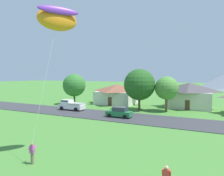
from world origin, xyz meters
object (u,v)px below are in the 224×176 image
object	(u,v)px
kite_flyer_with_kite	(57,20)
tree_near_left	(139,85)
tree_center	(167,88)
parked_car_green_mid_west	(119,112)
tree_left_of_center	(74,85)
house_right_center	(189,95)
pickup_truck_white_west_side	(71,105)
house_left_center	(117,94)

from	to	relation	value
kite_flyer_with_kite	tree_near_left	bearing A→B (deg)	92.52
tree_near_left	tree_center	world-z (taller)	tree_near_left
parked_car_green_mid_west	tree_left_of_center	bearing A→B (deg)	149.95
house_right_center	kite_flyer_with_kite	bearing A→B (deg)	-103.15
tree_center	pickup_truck_white_west_side	bearing A→B (deg)	-157.83
house_left_center	kite_flyer_with_kite	bearing A→B (deg)	-74.18
pickup_truck_white_west_side	kite_flyer_with_kite	size ratio (longest dim) A/B	0.41
house_left_center	tree_near_left	bearing A→B (deg)	-39.25
house_left_center	house_right_center	distance (m)	16.42
tree_near_left	kite_flyer_with_kite	distance (m)	25.80
tree_near_left	tree_center	distance (m)	5.26
house_right_center	parked_car_green_mid_west	bearing A→B (deg)	-120.62
tree_center	pickup_truck_white_west_side	size ratio (longest dim) A/B	1.29
pickup_truck_white_west_side	kite_flyer_with_kite	world-z (taller)	kite_flyer_with_kite
tree_center	parked_car_green_mid_west	bearing A→B (deg)	-122.41
house_right_center	pickup_truck_white_west_side	distance (m)	24.71
house_left_center	tree_left_of_center	bearing A→B (deg)	-147.89
house_right_center	tree_near_left	distance (m)	11.50
house_right_center	kite_flyer_with_kite	xyz separation A→B (m)	(-7.52, -32.20, 8.79)
house_left_center	parked_car_green_mid_west	world-z (taller)	house_left_center
tree_near_left	kite_flyer_with_kite	world-z (taller)	kite_flyer_with_kite
tree_center	tree_left_of_center	bearing A→B (deg)	179.75
tree_near_left	tree_left_of_center	size ratio (longest dim) A/B	1.13
tree_left_of_center	tree_near_left	bearing A→B (deg)	-2.97
tree_near_left	tree_left_of_center	world-z (taller)	tree_near_left
tree_left_of_center	kite_flyer_with_kite	distance (m)	32.02
pickup_truck_white_west_side	kite_flyer_with_kite	distance (m)	25.15
house_right_center	parked_car_green_mid_west	xyz separation A→B (m)	(-9.23, -15.60, -1.92)
house_left_center	house_right_center	xyz separation A→B (m)	(16.39, 0.91, 0.33)
tree_near_left	tree_center	xyz separation A→B (m)	(5.17, 0.76, -0.59)
house_left_center	house_right_center	world-z (taller)	house_right_center
tree_near_left	parked_car_green_mid_west	xyz separation A→B (m)	(-0.61, -8.34, -4.21)
tree_left_of_center	pickup_truck_white_west_side	bearing A→B (deg)	-57.53
tree_near_left	pickup_truck_white_west_side	bearing A→B (deg)	-152.57
house_right_center	kite_flyer_with_kite	size ratio (longest dim) A/B	0.75
tree_center	kite_flyer_with_kite	world-z (taller)	kite_flyer_with_kite
parked_car_green_mid_west	pickup_truck_white_west_side	xyz separation A→B (m)	(-11.39, 2.11, 0.19)
tree_near_left	parked_car_green_mid_west	bearing A→B (deg)	-94.21
house_right_center	tree_near_left	xyz separation A→B (m)	(-8.62, -7.26, 2.30)
house_left_center	parked_car_green_mid_west	bearing A→B (deg)	-64.03
tree_center	parked_car_green_mid_west	xyz separation A→B (m)	(-5.78, -9.11, -3.63)
house_left_center	tree_left_of_center	size ratio (longest dim) A/B	1.33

